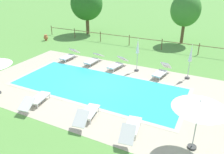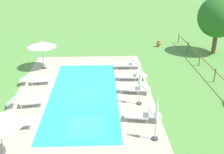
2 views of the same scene
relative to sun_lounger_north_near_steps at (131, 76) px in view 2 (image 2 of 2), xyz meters
The scene contains 16 objects.
ground_plane 4.03m from the sun_lounger_north_near_steps, 56.20° to the right, with size 160.00×160.00×0.00m, color #599342.
pool_deck_paving 4.03m from the sun_lounger_north_near_steps, 56.20° to the right, with size 15.10×8.85×0.01m, color #B2A893.
swimming_pool_water 4.03m from the sun_lounger_north_near_steps, 56.20° to the right, with size 10.59×4.34×0.01m, color #2DB7C6.
pool_coping_rim 4.03m from the sun_lounger_north_near_steps, 56.20° to the right, with size 11.07×4.82×0.01m.
sun_lounger_north_near_steps is the anchor object (origin of this frame).
sun_lounger_north_mid 5.42m from the sun_lounger_north_near_steps, ahead, with size 0.92×2.05×0.87m.
sun_lounger_north_far 6.77m from the sun_lounger_north_near_steps, 86.24° to the right, with size 0.89×2.13×0.74m.
sun_lounger_north_end 7.57m from the sun_lounger_north_near_steps, 61.49° to the right, with size 0.90×2.07×0.83m.
sun_lounger_south_near_corner 2.09m from the sun_lounger_north_near_steps, ahead, with size 0.97×2.09×0.82m.
sun_lounger_south_mid 8.96m from the sun_lounger_north_near_steps, 48.79° to the right, with size 0.90×2.05×0.86m.
sun_lounger_south_far 2.28m from the sun_lounger_north_near_steps, behind, with size 0.67×2.04×0.81m.
patio_umbrella_open_foreground 7.41m from the sun_lounger_north_near_steps, 110.76° to the right, with size 2.21×2.21×2.26m.
patio_umbrella_closed_row_west 7.22m from the sun_lounger_north_near_steps, ahead, with size 0.32×0.32×2.38m.
patio_umbrella_closed_row_mid_west 3.78m from the sun_lounger_north_near_steps, ahead, with size 0.32×0.32×2.41m.
terracotta_urn_near_fence 8.79m from the sun_lounger_north_near_steps, 156.11° to the left, with size 0.44×0.44×0.61m.
tree_west_mid 10.43m from the sun_lounger_north_near_steps, 124.82° to the left, with size 3.61×3.61×5.24m.
Camera 2 is at (15.86, 1.23, 8.15)m, focal length 43.99 mm.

